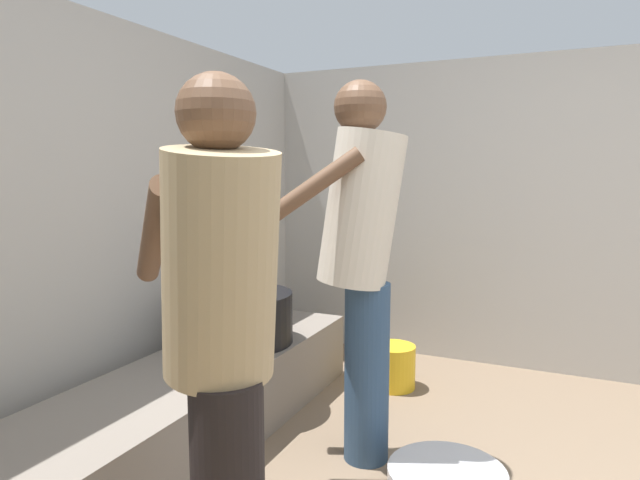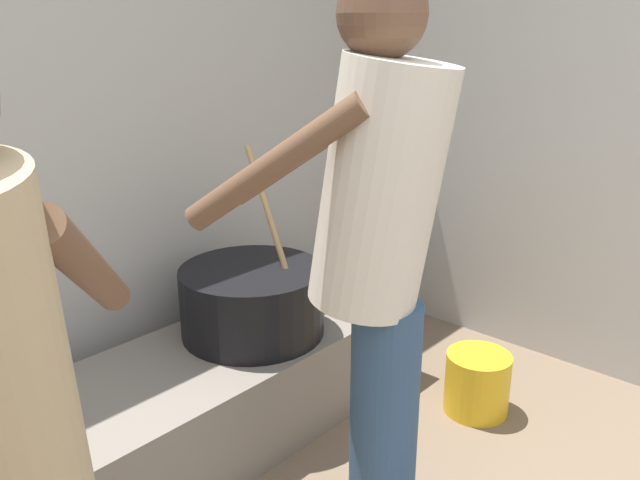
# 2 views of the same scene
# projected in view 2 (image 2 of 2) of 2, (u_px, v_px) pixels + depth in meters

# --- Properties ---
(hearth_ledge) EXTENTS (2.63, 0.60, 0.38)m
(hearth_ledge) POSITION_uv_depth(u_px,v_px,m) (128.00, 440.00, 2.19)
(hearth_ledge) COLOR slate
(hearth_ledge) RESTS_ON ground_plane
(cooking_pot_main) EXTENTS (0.56, 0.56, 0.72)m
(cooking_pot_main) POSITION_uv_depth(u_px,v_px,m) (252.00, 300.00, 2.51)
(cooking_pot_main) COLOR black
(cooking_pot_main) RESTS_ON hearth_ledge
(cook_in_cream_shirt) EXTENTS (0.58, 0.76, 1.67)m
(cook_in_cream_shirt) POSITION_uv_depth(u_px,v_px,m) (377.00, 250.00, 1.72)
(cook_in_cream_shirt) COLOR navy
(cook_in_cream_shirt) RESTS_ON ground_plane
(bucket_yellow_plastic) EXTENTS (0.27, 0.27, 0.26)m
(bucket_yellow_plastic) POSITION_uv_depth(u_px,v_px,m) (477.00, 383.00, 2.66)
(bucket_yellow_plastic) COLOR gold
(bucket_yellow_plastic) RESTS_ON ground_plane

